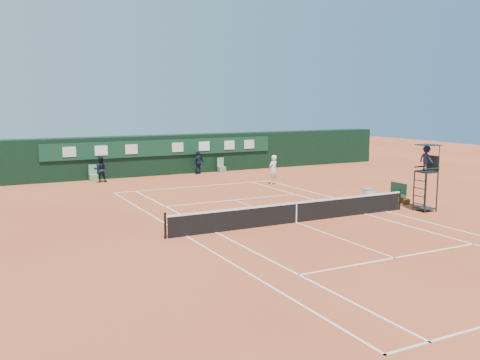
% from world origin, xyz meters
% --- Properties ---
extents(ground, '(90.00, 90.00, 0.00)m').
position_xyz_m(ground, '(0.00, 0.00, 0.00)').
color(ground, '#BF532D').
rests_on(ground, ground).
extents(court_lines, '(11.05, 23.85, 0.01)m').
position_xyz_m(court_lines, '(0.00, 0.00, 0.01)').
color(court_lines, white).
rests_on(court_lines, ground).
extents(tennis_net, '(12.90, 0.10, 1.10)m').
position_xyz_m(tennis_net, '(0.00, 0.00, 0.51)').
color(tennis_net, black).
rests_on(tennis_net, ground).
extents(back_wall, '(40.00, 1.65, 3.00)m').
position_xyz_m(back_wall, '(0.00, 18.74, 1.51)').
color(back_wall, black).
rests_on(back_wall, ground).
extents(linesman_chair_left, '(0.55, 0.50, 1.15)m').
position_xyz_m(linesman_chair_left, '(-5.50, 17.48, 0.32)').
color(linesman_chair_left, '#629668').
rests_on(linesman_chair_left, ground).
extents(linesman_chair_right, '(0.55, 0.50, 1.15)m').
position_xyz_m(linesman_chair_right, '(4.50, 17.48, 0.32)').
color(linesman_chair_right, '#598961').
rests_on(linesman_chair_right, ground).
extents(umpire_chair, '(0.96, 0.95, 3.42)m').
position_xyz_m(umpire_chair, '(7.33, -0.81, 2.46)').
color(umpire_chair, black).
rests_on(umpire_chair, ground).
extents(player_bench, '(0.56, 1.20, 1.10)m').
position_xyz_m(player_bench, '(7.73, 1.61, 0.60)').
color(player_bench, '#183D23').
rests_on(player_bench, ground).
extents(tennis_bag, '(0.62, 0.85, 0.29)m').
position_xyz_m(tennis_bag, '(7.90, 1.17, 0.15)').
color(tennis_bag, black).
rests_on(tennis_bag, ground).
extents(cooler, '(0.57, 0.57, 0.65)m').
position_xyz_m(cooler, '(6.85, 2.97, 0.33)').
color(cooler, silver).
rests_on(cooler, ground).
extents(tennis_ball, '(0.06, 0.06, 0.06)m').
position_xyz_m(tennis_ball, '(0.38, 6.74, 0.03)').
color(tennis_ball, '#E2ED37').
rests_on(tennis_ball, ground).
extents(player, '(0.84, 0.70, 1.98)m').
position_xyz_m(player, '(5.02, 10.42, 0.99)').
color(player, white).
rests_on(player, ground).
extents(ball_kid_left, '(0.97, 0.82, 1.79)m').
position_xyz_m(ball_kid_left, '(-5.17, 16.73, 0.90)').
color(ball_kid_left, black).
rests_on(ball_kid_left, ground).
extents(ball_kid_right, '(1.13, 0.84, 1.78)m').
position_xyz_m(ball_kid_right, '(2.50, 17.39, 0.89)').
color(ball_kid_right, black).
rests_on(ball_kid_right, ground).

